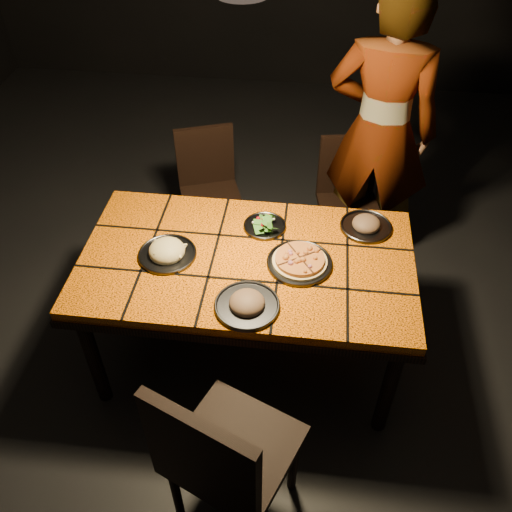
# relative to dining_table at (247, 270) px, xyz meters

# --- Properties ---
(room_shell) EXTENTS (6.04, 7.04, 3.08)m
(room_shell) POSITION_rel_dining_table_xyz_m (0.00, 0.00, 0.83)
(room_shell) COLOR black
(room_shell) RESTS_ON ground
(dining_table) EXTENTS (1.62, 0.92, 0.75)m
(dining_table) POSITION_rel_dining_table_xyz_m (0.00, 0.00, 0.00)
(dining_table) COLOR orange
(dining_table) RESTS_ON ground
(chair_near) EXTENTS (0.60, 0.60, 1.01)m
(chair_near) POSITION_rel_dining_table_xyz_m (0.02, -0.92, -0.09)
(chair_near) COLOR black
(chair_near) RESTS_ON ground
(chair_far_left) EXTENTS (0.48, 0.48, 0.83)m
(chair_far_left) POSITION_rel_dining_table_xyz_m (-0.38, 0.97, -0.20)
(chair_far_left) COLOR black
(chair_far_left) RESTS_ON ground
(chair_far_right) EXTENTS (0.44, 0.44, 0.83)m
(chair_far_right) POSITION_rel_dining_table_xyz_m (0.52, 0.98, -0.20)
(chair_far_right) COLOR black
(chair_far_right) RESTS_ON ground
(diner) EXTENTS (0.72, 0.54, 1.80)m
(diner) POSITION_rel_dining_table_xyz_m (0.66, 1.01, 0.23)
(diner) COLOR brown
(diner) RESTS_ON ground
(plate_pizza) EXTENTS (0.36, 0.36, 0.04)m
(plate_pizza) POSITION_rel_dining_table_xyz_m (0.25, -0.01, 0.10)
(plate_pizza) COLOR #3D3D43
(plate_pizza) RESTS_ON dining_table
(plate_pasta) EXTENTS (0.28, 0.28, 0.09)m
(plate_pasta) POSITION_rel_dining_table_xyz_m (-0.38, -0.03, 0.10)
(plate_pasta) COLOR #3D3D43
(plate_pasta) RESTS_ON dining_table
(plate_salad) EXTENTS (0.22, 0.22, 0.07)m
(plate_salad) POSITION_rel_dining_table_xyz_m (0.06, 0.24, 0.10)
(plate_salad) COLOR #3D3D43
(plate_salad) RESTS_ON dining_table
(plate_mushroom_a) EXTENTS (0.29, 0.29, 0.10)m
(plate_mushroom_a) POSITION_rel_dining_table_xyz_m (0.04, -0.31, 0.10)
(plate_mushroom_a) COLOR #3D3D43
(plate_mushroom_a) RESTS_ON dining_table
(plate_mushroom_b) EXTENTS (0.26, 0.26, 0.09)m
(plate_mushroom_b) POSITION_rel_dining_table_xyz_m (0.57, 0.30, 0.10)
(plate_mushroom_b) COLOR #3D3D43
(plate_mushroom_b) RESTS_ON dining_table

